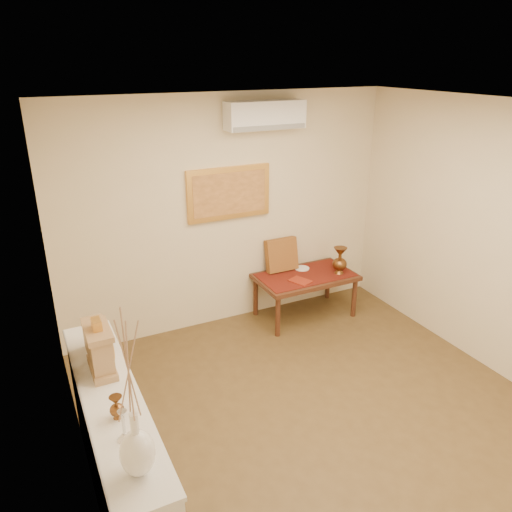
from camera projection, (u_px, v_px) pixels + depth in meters
floor at (333, 428)px, 4.39m from camera, size 4.50×4.50×0.00m
ceiling at (355, 111)px, 3.38m from camera, size 4.50×4.50×0.00m
wall_back at (229, 214)px, 5.76m from camera, size 4.00×0.02×2.70m
wall_left at (75, 353)px, 3.07m from camera, size 0.02×4.50×2.70m
white_vase at (131, 397)px, 2.48m from camera, size 0.19×0.19×0.99m
candlestick at (124, 425)px, 2.86m from camera, size 0.10×0.10×0.20m
brass_urn_small at (116, 404)px, 3.03m from camera, size 0.09×0.09×0.20m
table_cloth at (306, 275)px, 6.10m from camera, size 1.14×0.59×0.01m
brass_urn_tall at (340, 258)px, 6.07m from camera, size 0.18×0.18×0.41m
plate at (302, 268)px, 6.26m from camera, size 0.18×0.18×0.01m
menu at (300, 281)px, 5.91m from camera, size 0.26×0.30×0.01m
cushion at (281, 255)px, 6.16m from camera, size 0.41×0.18×0.42m
display_ledge at (118, 452)px, 3.46m from camera, size 0.37×2.02×0.98m
mantel_clock at (100, 349)px, 3.46m from camera, size 0.17×0.36×0.41m
wooden_chest at (95, 336)px, 3.73m from camera, size 0.16×0.21×0.24m
low_table at (305, 280)px, 6.13m from camera, size 1.20×0.70×0.55m
painting at (229, 193)px, 5.65m from camera, size 1.00×0.06×0.60m
ac_unit at (265, 115)px, 5.40m from camera, size 0.90×0.25×0.30m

